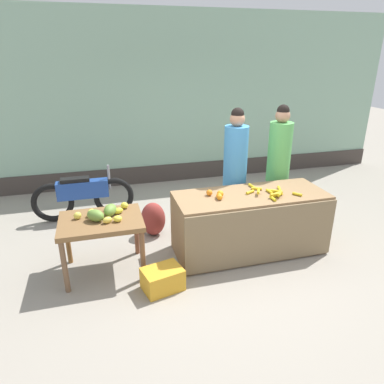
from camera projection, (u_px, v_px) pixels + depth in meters
The scene contains 12 objects.
ground_plane at pixel (220, 253), 4.77m from camera, with size 24.00×24.00×0.00m, color gray.
market_wall_back at pixel (169, 102), 6.98m from camera, with size 9.52×0.23×3.32m.
fruit_stall_counter at pixel (250, 223), 4.70m from camera, with size 2.00×0.80×0.83m.
side_table_wooden at pixel (101, 226), 4.17m from camera, with size 0.97×0.72×0.71m.
banana_bunch_pile at pixel (271, 192), 4.56m from camera, with size 0.67×0.61×0.07m.
orange_pile at pixel (217, 195), 4.44m from camera, with size 0.20×0.25×0.09m.
mango_papaya_pile at pixel (105, 213), 4.16m from camera, with size 0.68×0.49×0.14m.
vendor_woman_blue_shirt at pixel (235, 171), 5.10m from camera, with size 0.34×0.34×1.85m.
vendor_woman_green_shirt at pixel (278, 167), 5.28m from camera, with size 0.34×0.34×1.86m.
parked_motorcycle at pixel (83, 195), 5.65m from camera, with size 1.60×0.18×0.88m.
produce_crate at pixel (163, 279), 4.01m from camera, with size 0.44×0.32×0.26m, color gold.
produce_sack at pixel (153, 219), 5.18m from camera, with size 0.36×0.30×0.51m, color maroon.
Camera 1 is at (-1.46, -3.87, 2.54)m, focal length 32.86 mm.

